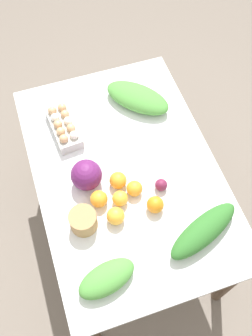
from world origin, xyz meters
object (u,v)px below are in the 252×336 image
object	(u,v)px
beet_root	(161,185)
greens_bunch_beet_tops	(204,231)
paper_bag	(83,221)
greens_bunch_chard	(107,278)
egg_carton	(64,126)
orange_2	(155,205)
greens_bunch_scallion	(137,98)
orange_5	(99,199)
orange_0	(134,189)
cabbage_purple	(86,175)
orange_3	(120,198)
orange_4	(118,180)
orange_1	(116,216)

from	to	relation	value
beet_root	greens_bunch_beet_tops	bearing A→B (deg)	-161.62
paper_bag	greens_bunch_chard	world-z (taller)	paper_bag
paper_bag	egg_carton	bearing A→B (deg)	-4.32
greens_bunch_beet_tops	orange_2	distance (m)	0.24
egg_carton	greens_bunch_scallion	world-z (taller)	egg_carton
orange_2	orange_5	xyz separation A→B (m)	(0.11, 0.23, 0.00)
greens_bunch_chard	orange_0	size ratio (longest dim) A/B	3.36
egg_carton	greens_bunch_chard	world-z (taller)	egg_carton
beet_root	orange_0	bearing A→B (deg)	82.02
paper_bag	beet_root	xyz separation A→B (m)	(0.06, -0.39, -0.02)
orange_0	greens_bunch_beet_tops	bearing A→B (deg)	-142.92
cabbage_purple	paper_bag	xyz separation A→B (m)	(-0.20, 0.07, -0.02)
orange_0	greens_bunch_scallion	bearing A→B (deg)	-21.05
cabbage_purple	orange_3	world-z (taller)	cabbage_purple
greens_bunch_chard	orange_2	distance (m)	0.39
orange_4	orange_5	xyz separation A→B (m)	(-0.06, 0.11, -0.00)
orange_1	greens_bunch_scallion	bearing A→B (deg)	-27.45
orange_5	paper_bag	bearing A→B (deg)	131.16
egg_carton	greens_bunch_beet_tops	size ratio (longest dim) A/B	0.75
orange_4	greens_bunch_beet_tops	bearing A→B (deg)	-142.01
greens_bunch_beet_tops	greens_bunch_chard	world-z (taller)	greens_bunch_beet_tops
orange_2	egg_carton	bearing A→B (deg)	27.71
cabbage_purple	greens_bunch_beet_tops	bearing A→B (deg)	-134.92
orange_0	orange_4	bearing A→B (deg)	41.95
orange_3	orange_1	bearing A→B (deg)	149.33
cabbage_purple	beet_root	bearing A→B (deg)	-113.18
beet_root	orange_3	size ratio (longest dim) A/B	0.81
greens_bunch_beet_tops	orange_3	bearing A→B (deg)	48.15
beet_root	orange_2	world-z (taller)	orange_2
orange_0	orange_2	size ratio (longest dim) A/B	0.95
egg_carton	orange_1	world-z (taller)	egg_carton
greens_bunch_scallion	beet_root	size ratio (longest dim) A/B	6.04
orange_0	greens_bunch_chard	bearing A→B (deg)	145.92
cabbage_purple	greens_bunch_scallion	size ratio (longest dim) A/B	0.41
orange_2	orange_4	distance (m)	0.21
beet_root	orange_2	bearing A→B (deg)	144.42
greens_bunch_scallion	orange_5	xyz separation A→B (m)	(-0.49, 0.36, -0.00)
greens_bunch_beet_tops	greens_bunch_chard	bearing A→B (deg)	97.69
orange_3	orange_5	distance (m)	0.10
greens_bunch_beet_tops	orange_2	xyz separation A→B (m)	(0.18, 0.15, -0.01)
greens_bunch_chard	greens_bunch_scallion	bearing A→B (deg)	-26.82
greens_bunch_beet_tops	orange_4	distance (m)	0.45
egg_carton	beet_root	distance (m)	0.58
beet_root	orange_1	bearing A→B (deg)	108.89
egg_carton	orange_2	xyz separation A→B (m)	(-0.55, -0.29, -0.00)
paper_bag	cabbage_purple	bearing A→B (deg)	-19.67
orange_2	orange_4	xyz separation A→B (m)	(0.17, 0.12, 0.00)
greens_bunch_beet_tops	greens_bunch_scallion	world-z (taller)	greens_bunch_beet_tops
egg_carton	greens_bunch_scallion	bearing A→B (deg)	93.15
orange_4	orange_5	size ratio (longest dim) A/B	1.02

